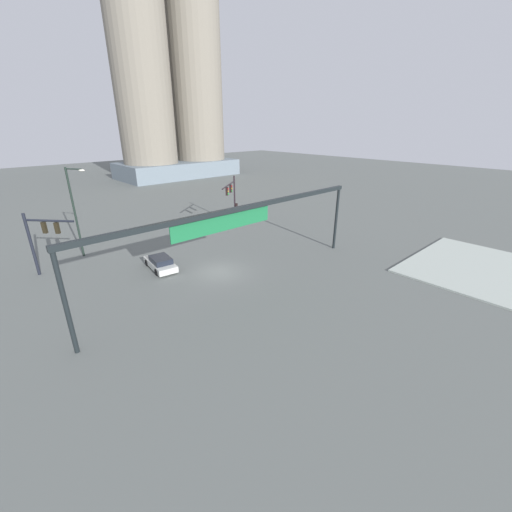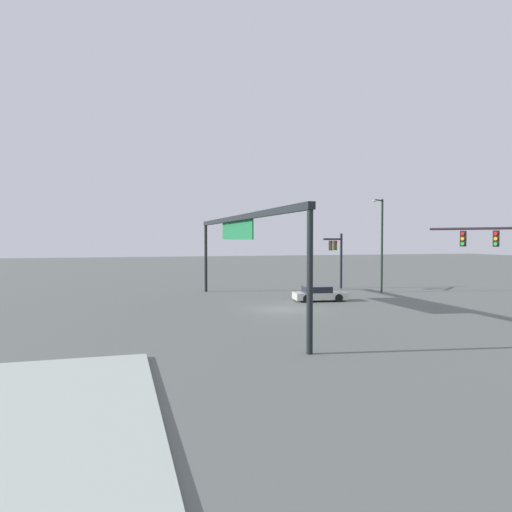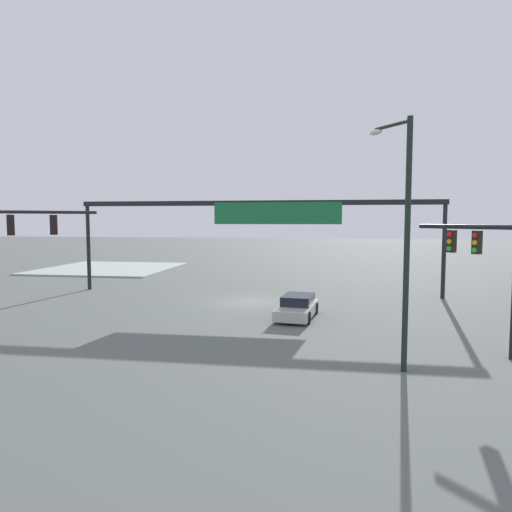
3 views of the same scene
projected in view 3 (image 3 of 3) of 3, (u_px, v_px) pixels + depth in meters
name	position (u px, v px, depth m)	size (l,w,h in m)	color
ground_plane	(247.00, 302.00, 29.29)	(207.06, 207.06, 0.00)	#585D5A
sidewalk_corner	(109.00, 268.00, 48.84)	(13.36, 13.51, 0.15)	#A4AEA5
traffic_signal_near_corner	(0.00, 243.00, 20.61)	(4.89, 3.61, 6.31)	black
traffic_signal_opposite_side	(490.00, 260.00, 17.81)	(3.06, 3.38, 5.57)	black
streetlamp_curved_arm	(403.00, 229.00, 15.64)	(1.37, 1.80, 8.75)	black
overhead_sign_gantry	(260.00, 214.00, 32.08)	(26.00, 0.43, 6.65)	black
sedan_car_approaching	(297.00, 307.00, 24.57)	(2.25, 4.40, 1.21)	#B5B8B1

